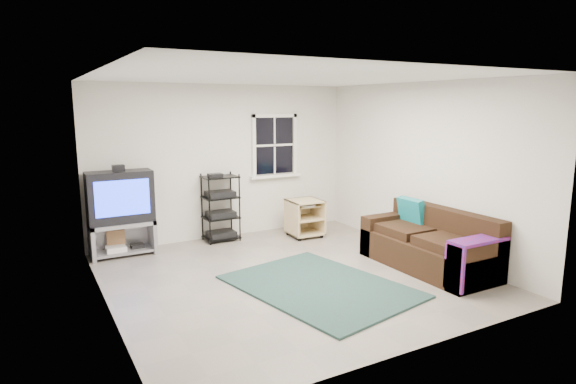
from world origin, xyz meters
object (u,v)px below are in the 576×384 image
av_rack (221,212)px  sofa (430,246)px  side_table_left (304,217)px  side_table_right (304,217)px  tv_unit (121,206)px

av_rack → sofa: av_rack is taller
side_table_left → side_table_right: side_table_left is taller
side_table_left → side_table_right: size_ratio=1.13×
side_table_left → tv_unit: bearing=172.3°
av_rack → side_table_right: av_rack is taller
side_table_left → side_table_right: 0.11m
side_table_left → sofa: 2.40m
tv_unit → side_table_right: 3.08m
side_table_left → sofa: bearing=-73.3°
av_rack → side_table_left: bearing=-17.7°
tv_unit → side_table_right: size_ratio=2.43×
tv_unit → sofa: size_ratio=0.71×
tv_unit → av_rack: size_ratio=1.22×
tv_unit → sofa: tv_unit is taller
side_table_left → sofa: sofa is taller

